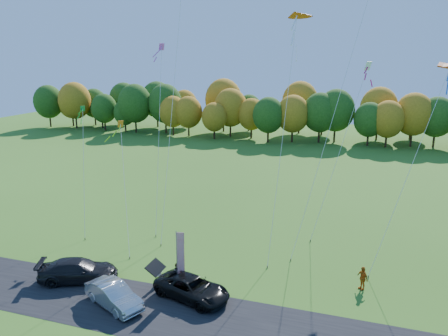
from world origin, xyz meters
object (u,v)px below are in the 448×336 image
(black_suv, at_px, (192,288))
(feather_flag, at_px, (180,253))
(person_east, at_px, (362,278))
(silver_sedan, at_px, (114,295))

(black_suv, bearing_deg, feather_flag, 68.42)
(black_suv, bearing_deg, person_east, -49.92)
(black_suv, height_order, silver_sedan, silver_sedan)
(black_suv, height_order, person_east, person_east)
(feather_flag, bearing_deg, silver_sedan, -132.83)
(person_east, bearing_deg, black_suv, -106.82)
(silver_sedan, bearing_deg, black_suv, -36.35)
(black_suv, height_order, feather_flag, feather_flag)
(black_suv, bearing_deg, silver_sedan, 134.99)
(person_east, xyz_separation_m, feather_flag, (-11.98, -3.74, 1.75))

